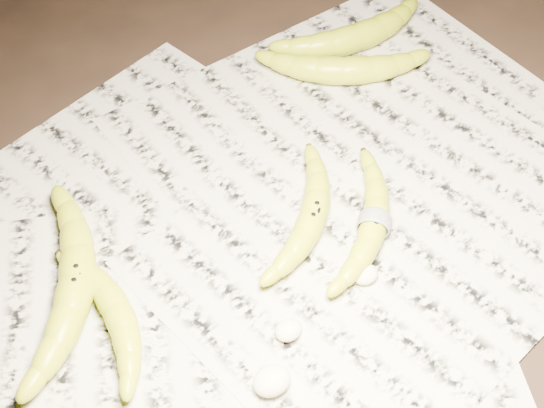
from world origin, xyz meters
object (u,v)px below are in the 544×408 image
banana_center (313,215)px  banana_upper_b (357,35)px  banana_upper_a (344,69)px  banana_taped (375,222)px  banana_left_a (76,281)px  banana_left_b (116,309)px

banana_center → banana_upper_b: 0.33m
banana_center → banana_upper_a: (0.18, 0.19, 0.00)m
banana_center → banana_taped: bearing=-81.5°
banana_center → banana_taped: 0.07m
banana_left_a → banana_taped: (0.33, -0.11, -0.00)m
banana_taped → banana_upper_b: 0.33m
banana_center → banana_upper_a: banana_upper_a is taller
banana_left_b → banana_center: size_ratio=0.93×
banana_taped → banana_upper_a: (0.12, 0.23, 0.00)m
banana_center → banana_upper_a: 0.26m
banana_left_a → banana_center: banana_left_a is taller
banana_left_a → banana_upper_a: (0.45, 0.13, -0.00)m
banana_left_b → banana_taped: (0.30, -0.05, -0.00)m
banana_left_b → banana_center: (0.25, -0.01, 0.00)m
banana_left_b → banana_taped: 0.31m
banana_left_a → banana_taped: size_ratio=1.23×
banana_upper_a → banana_left_a: bearing=-132.0°
banana_left_b → banana_center: same height
banana_taped → banana_center: bearing=97.0°
banana_upper_b → banana_taped: bearing=-116.1°
banana_center → banana_upper_a: size_ratio=0.89×
banana_upper_a → banana_upper_b: size_ratio=1.01×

